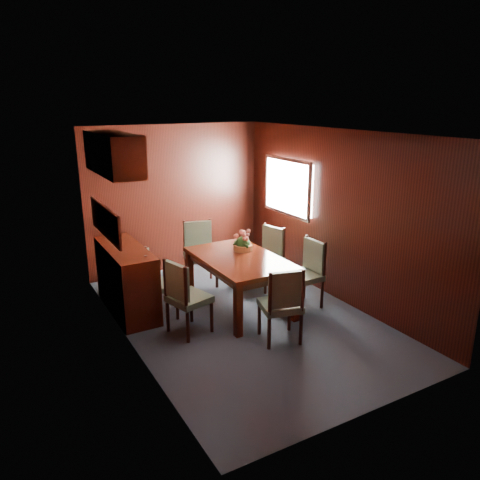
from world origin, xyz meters
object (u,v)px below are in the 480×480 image
dining_table (239,264)px  flower_centerpiece (243,241)px  chair_right_near (308,269)px  sideboard (127,279)px  chair_left_near (184,294)px  chair_head (282,301)px

dining_table → flower_centerpiece: flower_centerpiece is taller
chair_right_near → sideboard: bearing=63.4°
sideboard → dining_table: 1.53m
dining_table → chair_left_near: chair_left_near is taller
dining_table → flower_centerpiece: size_ratio=5.51×
sideboard → chair_right_near: bearing=-25.6°
sideboard → flower_centerpiece: (1.56, -0.44, 0.42)m
dining_table → flower_centerpiece: bearing=51.0°
sideboard → chair_right_near: 2.47m
sideboard → dining_table: (1.37, -0.67, 0.18)m
dining_table → chair_head: size_ratio=1.65×
chair_right_near → chair_head: size_ratio=1.00×
sideboard → flower_centerpiece: size_ratio=4.93×
dining_table → chair_right_near: bearing=-24.7°
dining_table → chair_right_near: size_ratio=1.65×
dining_table → chair_head: (-0.05, -1.10, -0.10)m
chair_left_near → chair_head: chair_left_near is taller
dining_table → chair_left_near: 1.02m
dining_table → chair_right_near: 0.95m
sideboard → chair_head: (1.32, -1.77, 0.08)m
chair_right_near → chair_head: same height
sideboard → chair_left_near: 1.09m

